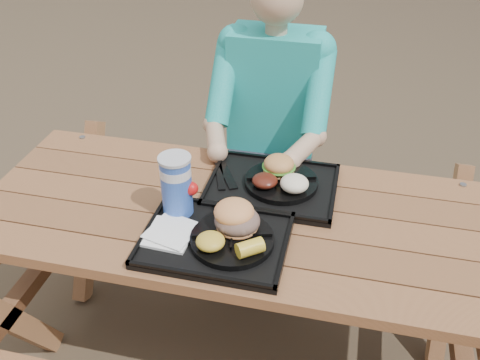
# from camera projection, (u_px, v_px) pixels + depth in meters

# --- Properties ---
(ground) EXTENTS (60.00, 60.00, 0.00)m
(ground) POSITION_uv_depth(u_px,v_px,m) (240.00, 354.00, 2.23)
(ground) COLOR #999999
(ground) RESTS_ON ground
(picnic_table) EXTENTS (1.80, 1.49, 0.75)m
(picnic_table) POSITION_uv_depth(u_px,v_px,m) (240.00, 290.00, 2.01)
(picnic_table) COLOR #999999
(picnic_table) RESTS_ON ground
(tray_near) EXTENTS (0.45, 0.35, 0.02)m
(tray_near) POSITION_uv_depth(u_px,v_px,m) (215.00, 241.00, 1.67)
(tray_near) COLOR black
(tray_near) RESTS_ON picnic_table
(tray_far) EXTENTS (0.45, 0.35, 0.02)m
(tray_far) POSITION_uv_depth(u_px,v_px,m) (272.00, 187.00, 1.90)
(tray_far) COLOR black
(tray_far) RESTS_ON picnic_table
(plate_near) EXTENTS (0.26, 0.26, 0.02)m
(plate_near) POSITION_uv_depth(u_px,v_px,m) (232.00, 239.00, 1.64)
(plate_near) COLOR black
(plate_near) RESTS_ON tray_near
(plate_far) EXTENTS (0.26, 0.26, 0.02)m
(plate_far) POSITION_uv_depth(u_px,v_px,m) (281.00, 182.00, 1.90)
(plate_far) COLOR black
(plate_far) RESTS_ON tray_far
(napkin_stack) EXTENTS (0.16, 0.16, 0.02)m
(napkin_stack) POSITION_uv_depth(u_px,v_px,m) (169.00, 233.00, 1.67)
(napkin_stack) COLOR white
(napkin_stack) RESTS_ON tray_near
(soda_cup) EXTENTS (0.10, 0.10, 0.20)m
(soda_cup) POSITION_uv_depth(u_px,v_px,m) (177.00, 186.00, 1.72)
(soda_cup) COLOR #1744B3
(soda_cup) RESTS_ON tray_near
(condiment_bbq) EXTENTS (0.05, 0.05, 0.03)m
(condiment_bbq) POSITION_uv_depth(u_px,v_px,m) (224.00, 208.00, 1.76)
(condiment_bbq) COLOR black
(condiment_bbq) RESTS_ON tray_near
(condiment_mustard) EXTENTS (0.06, 0.06, 0.03)m
(condiment_mustard) POSITION_uv_depth(u_px,v_px,m) (243.00, 211.00, 1.75)
(condiment_mustard) COLOR gold
(condiment_mustard) RESTS_ON tray_near
(sandwich) EXTENTS (0.13, 0.13, 0.14)m
(sandwich) POSITION_uv_depth(u_px,v_px,m) (237.00, 210.00, 1.63)
(sandwich) COLOR #F39856
(sandwich) RESTS_ON plate_near
(mac_cheese) EXTENTS (0.09, 0.09, 0.04)m
(mac_cheese) POSITION_uv_depth(u_px,v_px,m) (210.00, 241.00, 1.58)
(mac_cheese) COLOR gold
(mac_cheese) RESTS_ON plate_near
(corn_cob) EXTENTS (0.11, 0.11, 0.05)m
(corn_cob) POSITION_uv_depth(u_px,v_px,m) (250.00, 248.00, 1.56)
(corn_cob) COLOR yellow
(corn_cob) RESTS_ON plate_near
(cutlery_far) EXTENTS (0.11, 0.17, 0.01)m
(cutlery_far) POSITION_uv_depth(u_px,v_px,m) (227.00, 175.00, 1.94)
(cutlery_far) COLOR black
(cutlery_far) RESTS_ON tray_far
(burger) EXTENTS (0.11, 0.11, 0.10)m
(burger) POSITION_uv_depth(u_px,v_px,m) (279.00, 160.00, 1.90)
(burger) COLOR #D18A49
(burger) RESTS_ON plate_far
(baked_beans) EXTENTS (0.09, 0.09, 0.04)m
(baked_beans) POSITION_uv_depth(u_px,v_px,m) (265.00, 181.00, 1.85)
(baked_beans) COLOR #511A10
(baked_beans) RESTS_ON plate_far
(potato_salad) EXTENTS (0.10, 0.10, 0.05)m
(potato_salad) POSITION_uv_depth(u_px,v_px,m) (294.00, 183.00, 1.82)
(potato_salad) COLOR white
(potato_salad) RESTS_ON plate_far
(diner) EXTENTS (0.48, 0.84, 1.28)m
(diner) POSITION_uv_depth(u_px,v_px,m) (272.00, 138.00, 2.43)
(diner) COLOR #18A99E
(diner) RESTS_ON ground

